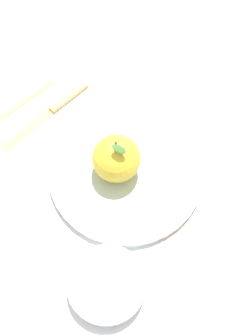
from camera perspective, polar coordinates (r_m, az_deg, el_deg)
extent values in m
plane|color=silver|center=(0.77, -3.62, 0.59)|extent=(2.40, 2.40, 0.00)
cylinder|color=#B2C6B2|center=(0.76, 0.00, -0.38)|extent=(0.27, 0.27, 0.02)
torus|color=#B2C6B2|center=(0.75, 0.00, -0.27)|extent=(0.27, 0.27, 0.01)
sphere|color=gold|center=(0.71, -1.25, 1.23)|extent=(0.08, 0.08, 0.08)
cylinder|color=#4C3319|center=(0.67, -1.33, 2.94)|extent=(0.00, 0.00, 0.02)
ellipsoid|color=#386628|center=(0.66, -0.92, 2.47)|extent=(0.03, 0.02, 0.01)
cylinder|color=silver|center=(0.69, -2.51, -14.87)|extent=(0.12, 0.12, 0.03)
torus|color=silver|center=(0.68, -2.55, -14.71)|extent=(0.12, 0.12, 0.01)
cylinder|color=#9FABB3|center=(0.69, -2.54, -14.74)|extent=(0.10, 0.10, 0.01)
cube|color=#D8B766|center=(0.82, -12.63, 4.86)|extent=(0.05, 0.11, 0.00)
cube|color=#D8B766|center=(0.84, -7.41, 9.15)|extent=(0.04, 0.09, 0.01)
cube|color=#D8B766|center=(0.85, -12.95, 8.45)|extent=(0.04, 0.13, 0.01)
cube|color=beige|center=(0.74, 9.40, -6.16)|extent=(0.15, 0.18, 0.00)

